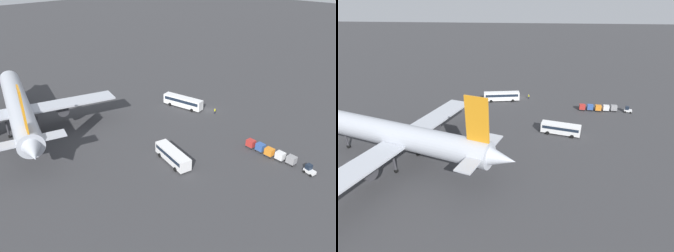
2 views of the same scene
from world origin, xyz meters
TOP-DOWN VIEW (x-y plane):
  - ground_plane at (0.00, 0.00)m, footprint 600.00×600.00m
  - airplane at (26.22, 45.88)m, footprint 55.99×48.62m
  - shuttle_bus_near at (7.12, 4.16)m, footprint 13.10×4.75m
  - shuttle_bus_far at (-12.01, 28.34)m, footprint 11.17×5.29m
  - baggage_tug at (-35.73, 10.86)m, footprint 2.65×2.15m
  - worker_person at (-2.78, 0.97)m, footprint 0.38×0.38m
  - cargo_cart_grey at (-31.35, 10.28)m, footprint 2.14×1.86m
  - cargo_cart_white at (-28.75, 10.51)m, footprint 2.14×1.86m
  - cargo_cart_orange at (-26.15, 10.73)m, footprint 2.14×1.86m
  - cargo_cart_blue at (-23.55, 10.32)m, footprint 2.14×1.86m
  - cargo_cart_red at (-20.95, 10.35)m, footprint 2.14×1.86m

SIDE VIEW (x-z plane):
  - ground_plane at x=0.00m, z-range 0.00..0.00m
  - worker_person at x=-2.78m, z-range 0.00..1.74m
  - baggage_tug at x=-35.73m, z-range -0.11..1.99m
  - cargo_cart_grey at x=-31.35m, z-range 0.16..2.22m
  - cargo_cart_white at x=-28.75m, z-range 0.16..2.22m
  - cargo_cart_orange at x=-26.15m, z-range 0.16..2.22m
  - cargo_cart_blue at x=-23.55m, z-range 0.16..2.22m
  - cargo_cart_red at x=-20.95m, z-range 0.16..2.22m
  - shuttle_bus_far at x=-12.01m, z-range 0.31..3.38m
  - shuttle_bus_near at x=7.12m, z-range 0.33..3.70m
  - airplane at x=26.22m, z-range -2.37..16.75m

